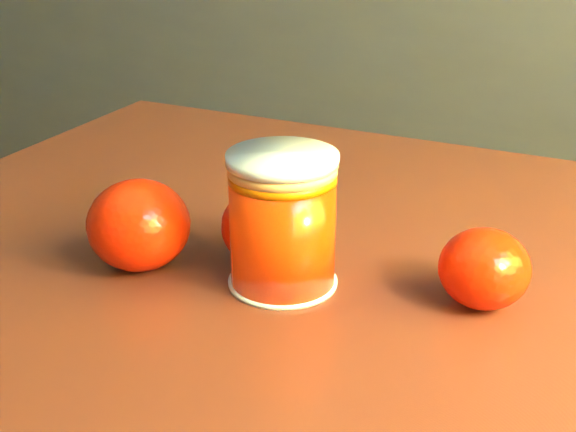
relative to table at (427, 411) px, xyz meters
The scene contains 6 objects.
kitchen_counter 1.70m from the table, 124.92° to the left, with size 3.15×0.60×0.90m, color #535358.
table is the anchor object (origin of this frame).
juice_glass 0.17m from the table, 158.90° to the right, with size 0.07×0.07×0.09m.
orange_front 0.17m from the table, behind, with size 0.07×0.07×0.06m, color red.
orange_back 0.12m from the table, 26.22° to the left, with size 0.06×0.06×0.05m, color red.
orange_extra 0.24m from the table, 159.37° to the right, with size 0.07×0.07×0.06m, color red.
Camera 1 is at (1.15, -0.37, 0.94)m, focal length 50.00 mm.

